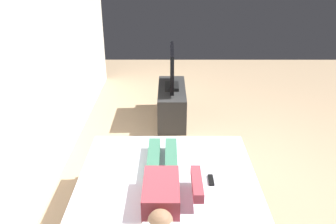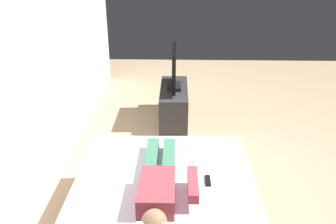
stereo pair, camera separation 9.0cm
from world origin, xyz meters
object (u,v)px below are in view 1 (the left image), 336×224
Objects in this scene: person at (163,183)px; tv at (172,69)px; bed at (168,221)px; tv_stand at (172,104)px; remote at (211,180)px.

person is 1.43× the size of tv.
bed reaches higher than tv_stand.
bed is at bearing 178.79° from tv_stand.
tv is at bearing 0.00° from tv_stand.
remote is at bearing -172.43° from tv_stand.
tv_stand is at bearing -2.01° from person.
remote is at bearing -64.06° from bed.
bed is at bearing -129.69° from person.
tv is at bearing 7.57° from remote.
person reaches higher than tv_stand.
tv reaches higher than remote.
person is at bearing 177.99° from tv_stand.
tv reaches higher than person.
person reaches higher than bed.
person is 8.40× the size of remote.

